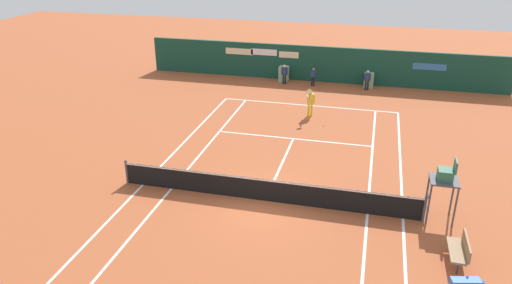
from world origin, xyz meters
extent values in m
plane|color=#A8512D|center=(0.00, 0.00, 0.00)|extent=(80.00, 80.00, 0.00)
cube|color=white|center=(0.00, 11.70, 0.00)|extent=(10.60, 0.10, 0.01)
cube|color=white|center=(-5.30, 0.00, 0.00)|extent=(0.10, 23.40, 0.01)
cube|color=white|center=(-4.00, 0.00, 0.00)|extent=(0.10, 23.40, 0.01)
cube|color=white|center=(4.00, 0.00, 0.00)|extent=(0.10, 23.40, 0.01)
cube|color=white|center=(5.30, 0.00, 0.00)|extent=(0.10, 23.40, 0.01)
cube|color=white|center=(0.00, 6.40, 0.00)|extent=(8.00, 0.10, 0.01)
cube|color=white|center=(0.00, 3.20, 0.00)|extent=(0.10, 6.40, 0.01)
cube|color=white|center=(0.00, 11.55, 0.00)|extent=(0.10, 0.24, 0.01)
cylinder|color=#4C4C51|center=(-6.00, 0.00, 0.53)|extent=(0.10, 0.10, 1.07)
cylinder|color=#4C4C51|center=(6.00, 0.00, 0.53)|extent=(0.10, 0.10, 1.07)
cube|color=black|center=(0.00, 0.00, 0.47)|extent=(12.00, 0.03, 0.95)
cube|color=white|center=(0.00, 0.00, 0.92)|extent=(12.00, 0.04, 0.06)
cube|color=#144233|center=(0.00, 17.00, 1.24)|extent=(25.00, 0.24, 2.48)
cube|color=beige|center=(-5.88, 16.86, 1.84)|extent=(2.03, 0.02, 0.44)
cube|color=white|center=(-4.06, 16.86, 1.89)|extent=(1.88, 0.02, 0.44)
cube|color=beige|center=(-2.26, 16.86, 1.80)|extent=(1.40, 0.02, 0.44)
cube|color=#2D6BA8|center=(7.21, 16.86, 1.56)|extent=(2.14, 0.02, 0.44)
cube|color=#8CB793|center=(-2.50, 16.45, 0.53)|extent=(0.66, 0.70, 1.06)
cube|color=#8CB793|center=(3.39, 16.45, 0.49)|extent=(0.65, 0.70, 0.98)
cylinder|color=#47474C|center=(6.10, -0.17, 0.80)|extent=(0.07, 0.07, 1.61)
cylinder|color=#47474C|center=(6.10, 0.73, 0.80)|extent=(0.07, 0.07, 1.61)
cylinder|color=#47474C|center=(7.00, -0.17, 0.80)|extent=(0.07, 0.07, 1.61)
cylinder|color=#47474C|center=(7.00, 0.73, 0.80)|extent=(0.07, 0.07, 1.61)
cylinder|color=#47474C|center=(6.10, 0.28, 0.48)|extent=(0.04, 0.81, 0.04)
cylinder|color=#47474C|center=(6.10, 0.28, 0.97)|extent=(0.04, 0.81, 0.04)
cube|color=#47474C|center=(6.55, 0.28, 1.64)|extent=(1.00, 1.00, 0.06)
cube|color=#2D664C|center=(6.55, 0.28, 1.87)|extent=(0.52, 0.56, 0.40)
cube|color=#2D664C|center=(6.84, 0.28, 2.24)|extent=(0.06, 0.56, 0.45)
cylinder|color=#38383D|center=(6.85, -2.86, 0.19)|extent=(0.06, 0.06, 0.38)
cylinder|color=#38383D|center=(6.85, -1.60, 0.19)|extent=(0.06, 0.06, 0.38)
cube|color=olive|center=(6.85, -2.23, 0.42)|extent=(0.48, 1.42, 0.08)
cube|color=olive|center=(7.12, -2.23, 0.67)|extent=(0.06, 1.42, 0.42)
cube|color=blue|center=(7.00, -3.51, 0.16)|extent=(0.91, 0.49, 0.32)
sphere|color=blue|center=(7.42, -3.41, 0.16)|extent=(0.29, 0.29, 0.28)
cylinder|color=yellow|center=(0.41, 9.96, 0.39)|extent=(0.13, 0.13, 0.78)
cylinder|color=yellow|center=(0.25, 9.90, 0.39)|extent=(0.13, 0.13, 0.78)
cube|color=yellow|center=(0.33, 9.93, 1.06)|extent=(0.40, 0.31, 0.55)
sphere|color=beige|center=(0.33, 9.93, 1.44)|extent=(0.22, 0.22, 0.22)
cylinder|color=yellow|center=(0.53, 10.01, 1.02)|extent=(0.08, 0.08, 0.53)
cylinder|color=beige|center=(0.22, 9.60, 1.28)|extent=(0.27, 0.52, 0.08)
cylinder|color=black|center=(0.32, 9.36, 1.39)|extent=(0.03, 0.03, 0.22)
torus|color=yellow|center=(0.32, 9.36, 1.64)|extent=(0.29, 0.13, 0.30)
cylinder|color=silver|center=(0.32, 9.36, 1.64)|extent=(0.24, 0.10, 0.26)
cylinder|color=black|center=(3.37, 15.76, 0.34)|extent=(0.11, 0.11, 0.68)
cylinder|color=black|center=(3.22, 15.76, 0.34)|extent=(0.11, 0.11, 0.68)
cube|color=navy|center=(3.29, 15.76, 0.92)|extent=(0.31, 0.18, 0.47)
sphere|color=tan|center=(3.29, 15.76, 1.25)|extent=(0.19, 0.19, 0.19)
cylinder|color=navy|center=(3.48, 15.75, 0.88)|extent=(0.07, 0.07, 0.46)
cylinder|color=navy|center=(3.10, 15.77, 0.88)|extent=(0.07, 0.07, 0.46)
cylinder|color=black|center=(-0.25, 15.75, 0.32)|extent=(0.10, 0.10, 0.64)
cylinder|color=black|center=(-0.39, 15.78, 0.32)|extent=(0.10, 0.10, 0.64)
cube|color=navy|center=(-0.32, 15.76, 0.87)|extent=(0.32, 0.22, 0.45)
sphere|color=#8C664C|center=(-0.32, 15.76, 1.18)|extent=(0.18, 0.18, 0.18)
cylinder|color=navy|center=(-0.15, 15.73, 0.84)|extent=(0.07, 0.07, 0.44)
cylinder|color=navy|center=(-0.50, 15.80, 0.84)|extent=(0.07, 0.07, 0.44)
cylinder|color=black|center=(-2.25, 15.75, 0.34)|extent=(0.11, 0.11, 0.69)
cylinder|color=black|center=(-2.40, 15.77, 0.34)|extent=(0.11, 0.11, 0.69)
cube|color=navy|center=(-2.33, 15.76, 0.93)|extent=(0.33, 0.20, 0.48)
sphere|color=beige|center=(-2.33, 15.76, 1.27)|extent=(0.19, 0.19, 0.19)
cylinder|color=navy|center=(-2.13, 15.74, 0.90)|extent=(0.07, 0.07, 0.47)
cylinder|color=navy|center=(-2.52, 15.78, 0.90)|extent=(0.07, 0.07, 0.47)
sphere|color=#CCE033|center=(1.32, 8.52, 0.03)|extent=(0.07, 0.07, 0.07)
camera|label=1|loc=(3.74, -16.23, 9.90)|focal=33.93mm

